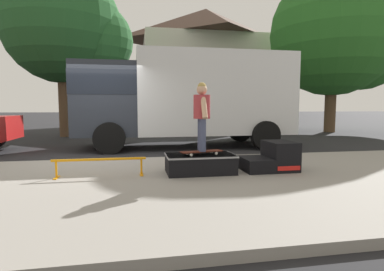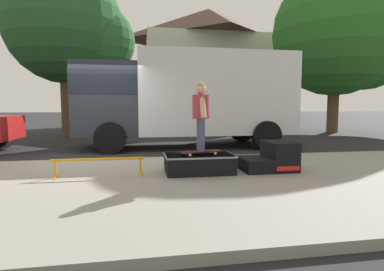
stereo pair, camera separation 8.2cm
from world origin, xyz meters
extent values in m
plane|color=black|center=(0.00, 0.00, 0.00)|extent=(140.00, 140.00, 0.00)
cube|color=gray|center=(0.00, -3.00, 0.06)|extent=(50.00, 5.00, 0.12)
cube|color=black|center=(2.19, -2.42, 0.29)|extent=(1.23, 0.72, 0.34)
cube|color=gray|center=(2.19, -2.42, 0.45)|extent=(1.25, 0.74, 0.03)
cube|color=black|center=(3.27, -2.42, 0.24)|extent=(0.50, 0.73, 0.25)
cube|color=black|center=(3.77, -2.42, 0.39)|extent=(0.50, 0.73, 0.55)
cube|color=red|center=(3.77, -2.79, 0.22)|extent=(0.44, 0.01, 0.08)
cylinder|color=orange|center=(0.41, -2.39, 0.42)|extent=(1.60, 0.04, 0.04)
cylinder|color=orange|center=(-0.31, -2.39, 0.27)|extent=(0.04, 0.04, 0.30)
cube|color=orange|center=(-0.31, -2.39, 0.13)|extent=(0.06, 0.28, 0.01)
cylinder|color=orange|center=(1.12, -2.39, 0.27)|extent=(0.04, 0.04, 0.30)
cube|color=orange|center=(1.12, -2.39, 0.13)|extent=(0.06, 0.28, 0.01)
cube|color=#4C1E14|center=(2.21, -2.46, 0.52)|extent=(0.80, 0.37, 0.02)
cylinder|color=silver|center=(2.44, -2.32, 0.49)|extent=(0.06, 0.04, 0.05)
cylinder|color=silver|center=(2.48, -2.49, 0.49)|extent=(0.06, 0.04, 0.05)
cylinder|color=silver|center=(1.95, -2.43, 0.49)|extent=(0.06, 0.04, 0.05)
cylinder|color=silver|center=(1.99, -2.60, 0.49)|extent=(0.06, 0.04, 0.05)
cylinder|color=#3F4766|center=(2.21, -2.38, 0.83)|extent=(0.12, 0.12, 0.59)
cylinder|color=#3F4766|center=(2.21, -2.53, 0.83)|extent=(0.12, 0.12, 0.59)
cylinder|color=#A53338|center=(2.21, -2.46, 1.33)|extent=(0.30, 0.30, 0.43)
cylinder|color=tan|center=(2.21, -2.27, 1.32)|extent=(0.09, 0.26, 0.41)
cylinder|color=tan|center=(2.21, -2.65, 1.32)|extent=(0.09, 0.26, 0.41)
sphere|color=tan|center=(2.21, -2.46, 1.64)|extent=(0.19, 0.19, 0.19)
sphere|color=tan|center=(2.21, -2.46, 1.69)|extent=(0.15, 0.15, 0.15)
cube|color=silver|center=(3.60, 2.20, 1.75)|extent=(5.00, 2.35, 2.60)
cube|color=#282D38|center=(0.15, 2.20, 1.55)|extent=(1.90, 2.16, 2.20)
cube|color=black|center=(0.15, 2.20, 2.03)|extent=(1.92, 2.19, 0.70)
cylinder|color=black|center=(0.30, 1.03, 0.45)|extent=(0.90, 0.28, 0.90)
cylinder|color=black|center=(0.30, 3.38, 0.45)|extent=(0.90, 0.28, 0.90)
cylinder|color=black|center=(4.99, 1.02, 0.45)|extent=(0.90, 0.28, 0.90)
cylinder|color=black|center=(4.99, 3.38, 0.45)|extent=(0.90, 0.28, 0.90)
cylinder|color=brown|center=(11.11, 6.73, 1.51)|extent=(0.56, 0.56, 3.02)
sphere|color=#286623|center=(11.11, 6.73, 5.09)|extent=(6.37, 6.37, 6.37)
sphere|color=#286623|center=(12.86, 6.73, 4.29)|extent=(4.14, 4.14, 4.14)
cylinder|color=brown|center=(-2.04, 6.72, 1.62)|extent=(0.56, 0.56, 3.24)
sphere|color=#235628|center=(-2.04, 6.72, 4.89)|extent=(5.06, 5.06, 5.06)
sphere|color=#235628|center=(-0.65, 6.72, 4.25)|extent=(3.29, 3.29, 3.29)
cube|color=beige|center=(6.19, 14.55, 3.00)|extent=(9.00, 7.50, 6.00)
cube|color=#B2ADA3|center=(6.19, 10.55, 1.40)|extent=(9.00, 0.50, 2.80)
pyramid|color=#473328|center=(6.19, 14.55, 7.20)|extent=(9.54, 7.95, 2.40)
camera|label=1|loc=(1.03, -7.89, 1.34)|focal=28.78mm
camera|label=2|loc=(1.11, -7.90, 1.34)|focal=28.78mm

